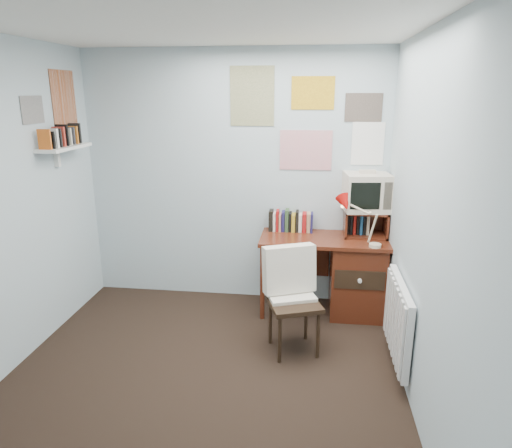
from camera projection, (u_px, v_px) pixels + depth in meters
The scene contains 14 objects.
ground at pixel (195, 398), 3.24m from camera, with size 3.50×3.50×0.00m, color black.
back_wall at pixel (235, 179), 4.56m from camera, with size 3.00×0.02×2.50m, color #ACBEC5.
right_wall at pixel (433, 239), 2.71m from camera, with size 0.02×3.50×2.50m, color #ACBEC5.
ceiling at pixel (178, 15), 2.54m from camera, with size 3.00×3.50×0.02m, color white.
desk at pixel (351, 274), 4.39m from camera, with size 1.20×0.55×0.76m.
desk_chair at pixel (294, 304), 3.72m from camera, with size 0.43×0.41×0.85m, color black.
desk_lamp at pixel (377, 226), 4.01m from camera, with size 0.28×0.24×0.39m, color red.
tv_riser at pixel (365, 223), 4.35m from camera, with size 0.40×0.30×0.25m, color #572314.
crt_tv at pixel (366, 190), 4.28m from camera, with size 0.41×0.37×0.38m, color beige.
book_row at pixel (299, 220), 4.50m from camera, with size 0.60×0.14×0.22m, color #572314.
radiator at pixel (398, 320), 3.47m from camera, with size 0.09×0.80×0.60m, color white.
wall_shelf at pixel (64, 147), 4.00m from camera, with size 0.20×0.62×0.24m, color white.
posters_back at pixel (307, 118), 4.30m from camera, with size 1.20×0.01×0.90m, color white.
posters_left at pixel (49, 103), 3.91m from camera, with size 0.01×0.70×0.60m, color white.
Camera 1 is at (0.77, -2.69, 2.09)m, focal length 32.00 mm.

